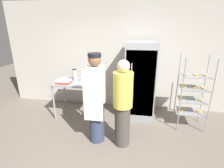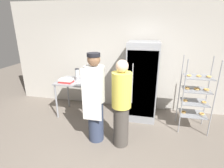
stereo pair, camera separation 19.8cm
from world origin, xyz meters
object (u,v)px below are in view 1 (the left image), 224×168
at_px(person_baker, 96,98).
at_px(person_customer, 123,104).
at_px(baking_rack, 193,94).
at_px(blender_pitcher, 75,75).
at_px(refrigerator, 140,81).
at_px(binder_stack, 64,81).
at_px(donut_box, 86,82).

height_order(person_baker, person_customer, person_baker).
bearing_deg(baking_rack, blender_pitcher, 175.91).
height_order(refrigerator, baking_rack, refrigerator).
bearing_deg(binder_stack, blender_pitcher, 55.56).
distance_m(refrigerator, baking_rack, 1.21).
relative_size(baking_rack, binder_stack, 4.89).
bearing_deg(person_customer, person_baker, 175.48).
bearing_deg(donut_box, refrigerator, 13.59).
distance_m(refrigerator, person_customer, 1.24).
bearing_deg(baking_rack, donut_box, 179.87).
height_order(refrigerator, person_baker, refrigerator).
bearing_deg(blender_pitcher, binder_stack, -124.44).
distance_m(refrigerator, binder_stack, 1.83).
distance_m(baking_rack, donut_box, 2.43).
relative_size(donut_box, binder_stack, 0.86).
relative_size(refrigerator, donut_box, 6.63).
bearing_deg(person_baker, baking_rack, 23.25).
height_order(baking_rack, person_baker, person_baker).
relative_size(refrigerator, person_customer, 1.12).
relative_size(refrigerator, binder_stack, 5.67).
relative_size(donut_box, person_baker, 0.16).
bearing_deg(binder_stack, baking_rack, 1.27).
distance_m(baking_rack, person_customer, 1.71).
distance_m(donut_box, person_baker, 0.96).
bearing_deg(refrigerator, binder_stack, -168.15).
height_order(baking_rack, binder_stack, baking_rack).
bearing_deg(refrigerator, donut_box, -166.41).
xyz_separation_m(refrigerator, person_customer, (-0.30, -1.20, -0.08)).
relative_size(baking_rack, person_baker, 0.91).
bearing_deg(person_baker, binder_stack, 141.34).
height_order(refrigerator, person_customer, refrigerator).
xyz_separation_m(person_baker, person_customer, (0.52, -0.04, -0.06)).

